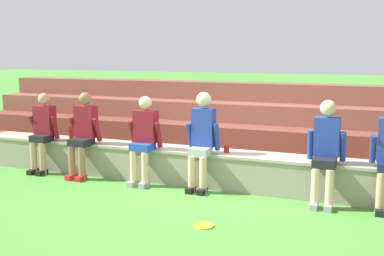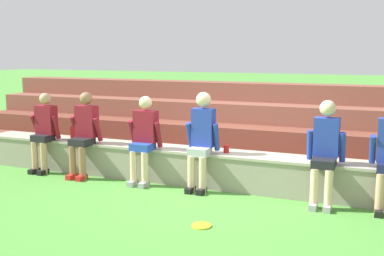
{
  "view_description": "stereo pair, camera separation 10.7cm",
  "coord_description": "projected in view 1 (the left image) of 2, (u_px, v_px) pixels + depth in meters",
  "views": [
    {
      "loc": [
        2.24,
        -6.49,
        2.08
      ],
      "look_at": [
        -0.45,
        0.26,
        0.9
      ],
      "focal_mm": 43.59,
      "sensor_mm": 36.0,
      "label": 1
    },
    {
      "loc": [
        2.34,
        -6.45,
        2.08
      ],
      "look_at": [
        -0.45,
        0.26,
        0.9
      ],
      "focal_mm": 43.59,
      "sensor_mm": 36.0,
      "label": 2
    }
  ],
  "objects": [
    {
      "name": "frisbee",
      "position": [
        204.0,
        226.0,
        5.64
      ],
      "size": [
        0.24,
        0.24,
        0.02
      ],
      "primitive_type": "cylinder",
      "color": "yellow",
      "rests_on": "ground"
    },
    {
      "name": "water_bottle_near_left",
      "position": [
        42.0,
        131.0,
        8.53
      ],
      "size": [
        0.08,
        0.08,
        0.23
      ],
      "color": "silver",
      "rests_on": "stone_seating_wall"
    },
    {
      "name": "plastic_cup_right_end",
      "position": [
        226.0,
        149.0,
        7.17
      ],
      "size": [
        0.09,
        0.09,
        0.12
      ],
      "primitive_type": "cylinder",
      "color": "red",
      "rests_on": "stone_seating_wall"
    },
    {
      "name": "water_bottle_mid_right",
      "position": [
        71.0,
        133.0,
        8.18
      ],
      "size": [
        0.08,
        0.08,
        0.26
      ],
      "color": "red",
      "rests_on": "stone_seating_wall"
    },
    {
      "name": "brick_bleachers",
      "position": [
        252.0,
        132.0,
        9.12
      ],
      "size": [
        11.92,
        2.3,
        1.47
      ],
      "color": "brown",
      "rests_on": "ground"
    },
    {
      "name": "person_right_of_center",
      "position": [
        202.0,
        137.0,
        7.05
      ],
      "size": [
        0.51,
        0.53,
        1.49
      ],
      "color": "beige",
      "rests_on": "ground"
    },
    {
      "name": "person_far_right",
      "position": [
        326.0,
        149.0,
        6.37
      ],
      "size": [
        0.52,
        0.59,
        1.44
      ],
      "color": "beige",
      "rests_on": "ground"
    },
    {
      "name": "person_left_of_center",
      "position": [
        83.0,
        132.0,
        7.8
      ],
      "size": [
        0.54,
        0.56,
        1.42
      ],
      "color": "#996B4C",
      "rests_on": "ground"
    },
    {
      "name": "person_center",
      "position": [
        144.0,
        137.0,
        7.38
      ],
      "size": [
        0.55,
        0.5,
        1.4
      ],
      "color": "beige",
      "rests_on": "ground"
    },
    {
      "name": "stone_seating_wall",
      "position": [
        219.0,
        168.0,
        7.3
      ],
      "size": [
        8.89,
        0.57,
        0.56
      ],
      "color": "gray",
      "rests_on": "ground"
    },
    {
      "name": "person_far_left",
      "position": [
        43.0,
        130.0,
        8.1
      ],
      "size": [
        0.53,
        0.48,
        1.39
      ],
      "color": "tan",
      "rests_on": "ground"
    },
    {
      "name": "ground_plane",
      "position": [
        213.0,
        191.0,
        7.1
      ],
      "size": [
        80.0,
        80.0,
        0.0
      ],
      "primitive_type": "plane",
      "color": "#4C9338"
    }
  ]
}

